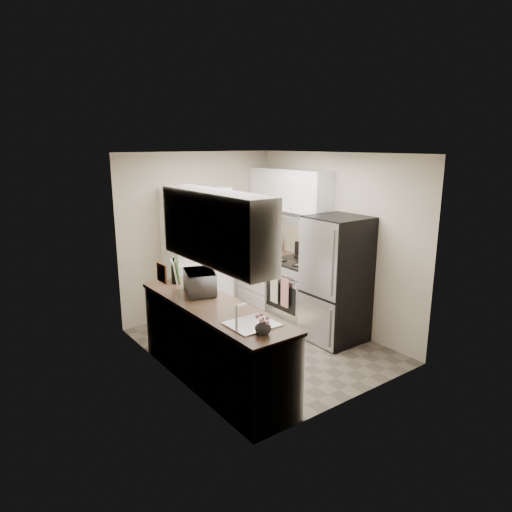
# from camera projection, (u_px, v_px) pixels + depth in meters

# --- Properties ---
(ground) EXTENTS (3.20, 3.20, 0.00)m
(ground) POSITION_uv_depth(u_px,v_px,m) (262.00, 345.00, 6.07)
(ground) COLOR #665B4C
(ground) RESTS_ON ground
(room_shell) EXTENTS (2.64, 3.24, 2.52)m
(room_shell) POSITION_uv_depth(u_px,v_px,m) (261.00, 225.00, 5.66)
(room_shell) COLOR #B3AB90
(room_shell) RESTS_ON ground
(pantry_cabinet) EXTENTS (0.90, 0.55, 2.00)m
(pantry_cabinet) POSITION_uv_depth(u_px,v_px,m) (197.00, 256.00, 6.74)
(pantry_cabinet) COLOR white
(pantry_cabinet) RESTS_ON ground
(base_cabinet_left) EXTENTS (0.60, 2.30, 0.88)m
(base_cabinet_left) POSITION_uv_depth(u_px,v_px,m) (214.00, 345.00, 5.06)
(base_cabinet_left) COLOR white
(base_cabinet_left) RESTS_ON ground
(countertop_left) EXTENTS (0.63, 2.33, 0.04)m
(countertop_left) POSITION_uv_depth(u_px,v_px,m) (213.00, 306.00, 4.95)
(countertop_left) COLOR brown
(countertop_left) RESTS_ON base_cabinet_left
(base_cabinet_right) EXTENTS (0.60, 0.80, 0.88)m
(base_cabinet_right) POSITION_uv_depth(u_px,v_px,m) (266.00, 280.00, 7.46)
(base_cabinet_right) COLOR white
(base_cabinet_right) RESTS_ON ground
(countertop_right) EXTENTS (0.63, 0.83, 0.04)m
(countertop_right) POSITION_uv_depth(u_px,v_px,m) (266.00, 253.00, 7.35)
(countertop_right) COLOR brown
(countertop_right) RESTS_ON base_cabinet_right
(electric_range) EXTENTS (0.71, 0.78, 1.13)m
(electric_range) POSITION_uv_depth(u_px,v_px,m) (298.00, 290.00, 6.82)
(electric_range) COLOR #B7B7BC
(electric_range) RESTS_ON ground
(refrigerator) EXTENTS (0.70, 0.72, 1.70)m
(refrigerator) POSITION_uv_depth(u_px,v_px,m) (336.00, 279.00, 6.09)
(refrigerator) COLOR #B7B7BC
(refrigerator) RESTS_ON ground
(microwave) EXTENTS (0.46, 0.56, 0.26)m
(microwave) POSITION_uv_depth(u_px,v_px,m) (200.00, 282.00, 5.28)
(microwave) COLOR #A3A2A7
(microwave) RESTS_ON countertop_left
(wine_bottle) EXTENTS (0.08, 0.08, 0.30)m
(wine_bottle) POSITION_uv_depth(u_px,v_px,m) (174.00, 272.00, 5.64)
(wine_bottle) COLOR black
(wine_bottle) RESTS_ON countertop_left
(flower_vase) EXTENTS (0.16, 0.16, 0.16)m
(flower_vase) POSITION_uv_depth(u_px,v_px,m) (263.00, 326.00, 4.14)
(flower_vase) COLOR silver
(flower_vase) RESTS_ON countertop_left
(cutting_board) EXTENTS (0.09, 0.24, 0.30)m
(cutting_board) POSITION_uv_depth(u_px,v_px,m) (176.00, 270.00, 5.70)
(cutting_board) COLOR #49933E
(cutting_board) RESTS_ON countertop_left
(toaster_oven) EXTENTS (0.34, 0.42, 0.23)m
(toaster_oven) POSITION_uv_depth(u_px,v_px,m) (267.00, 243.00, 7.41)
(toaster_oven) COLOR silver
(toaster_oven) RESTS_ON countertop_right
(fruit_basket) EXTENTS (0.36, 0.36, 0.12)m
(fruit_basket) POSITION_uv_depth(u_px,v_px,m) (268.00, 233.00, 7.34)
(fruit_basket) COLOR orange
(fruit_basket) RESTS_ON toaster_oven
(kitchen_mat) EXTENTS (0.63, 0.82, 0.01)m
(kitchen_mat) POSITION_uv_depth(u_px,v_px,m) (241.00, 329.00, 6.59)
(kitchen_mat) COLOR beige
(kitchen_mat) RESTS_ON ground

